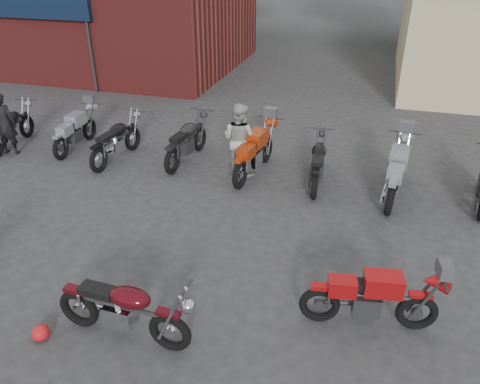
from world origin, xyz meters
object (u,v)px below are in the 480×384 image
(vintage_motorcycle, at_px, (124,306))
(person_dark, at_px, (5,124))
(row_bike_5, at_px, (318,160))
(helmet, at_px, (41,333))
(row_bike_0, at_px, (10,126))
(row_bike_3, at_px, (187,139))
(row_bike_2, at_px, (116,138))
(sportbike, at_px, (373,295))
(row_bike_6, at_px, (397,170))
(person_light, at_px, (239,139))
(row_bike_4, at_px, (255,150))
(row_bike_1, at_px, (75,129))

(vintage_motorcycle, relative_size, person_dark, 1.21)
(row_bike_5, bearing_deg, helmet, 148.63)
(row_bike_0, xyz_separation_m, row_bike_3, (4.72, 0.43, 0.02))
(row_bike_0, height_order, row_bike_2, row_bike_2)
(sportbike, height_order, row_bike_6, row_bike_6)
(person_light, bearing_deg, sportbike, 145.47)
(person_light, height_order, row_bike_5, person_light)
(person_light, relative_size, row_bike_0, 0.87)
(vintage_motorcycle, distance_m, person_dark, 7.59)
(person_dark, bearing_deg, person_light, 173.07)
(row_bike_4, distance_m, row_bike_5, 1.45)
(sportbike, relative_size, row_bike_5, 0.96)
(person_light, bearing_deg, row_bike_2, 20.97)
(row_bike_2, xyz_separation_m, row_bike_3, (1.65, 0.43, 0.02))
(helmet, bearing_deg, row_bike_5, 62.90)
(row_bike_1, xyz_separation_m, row_bike_5, (6.23, -0.20, 0.01))
(vintage_motorcycle, height_order, row_bike_2, row_bike_2)
(row_bike_0, bearing_deg, row_bike_4, -95.65)
(row_bike_1, relative_size, row_bike_3, 0.93)
(person_dark, xyz_separation_m, row_bike_1, (1.45, 0.74, -0.25))
(row_bike_0, distance_m, row_bike_3, 4.74)
(sportbike, height_order, row_bike_1, row_bike_1)
(helmet, distance_m, person_dark, 7.05)
(sportbike, relative_size, row_bike_4, 0.88)
(person_dark, xyz_separation_m, row_bike_2, (2.82, 0.41, -0.23))
(row_bike_4, bearing_deg, row_bike_5, -84.68)
(sportbike, height_order, row_bike_0, row_bike_0)
(vintage_motorcycle, xyz_separation_m, person_dark, (-5.88, 4.78, 0.24))
(vintage_motorcycle, distance_m, row_bike_3, 5.80)
(vintage_motorcycle, relative_size, row_bike_4, 0.93)
(sportbike, bearing_deg, vintage_motorcycle, -169.06)
(row_bike_2, bearing_deg, row_bike_1, 81.72)
(person_dark, distance_m, person_light, 5.91)
(helmet, distance_m, row_bike_0, 7.50)
(person_dark, height_order, row_bike_0, person_dark)
(row_bike_2, distance_m, row_bike_6, 6.50)
(sportbike, height_order, row_bike_4, row_bike_4)
(row_bike_3, height_order, row_bike_4, row_bike_4)
(sportbike, distance_m, row_bike_6, 4.02)
(row_bike_2, xyz_separation_m, row_bike_6, (6.50, -0.00, 0.05))
(sportbike, bearing_deg, row_bike_1, 140.40)
(vintage_motorcycle, relative_size, row_bike_2, 0.99)
(row_bike_4, bearing_deg, person_dark, 103.72)
(row_bike_0, height_order, row_bike_3, row_bike_3)
(person_light, xyz_separation_m, row_bike_6, (3.44, -0.14, -0.22))
(row_bike_6, bearing_deg, sportbike, -178.24)
(row_bike_3, relative_size, row_bike_5, 1.06)
(vintage_motorcycle, height_order, row_bike_5, vintage_motorcycle)
(sportbike, height_order, row_bike_3, row_bike_3)
(row_bike_0, xyz_separation_m, row_bike_5, (7.92, 0.13, -0.01))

